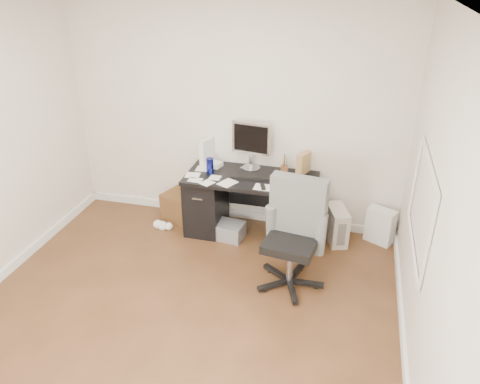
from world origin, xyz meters
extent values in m
plane|color=#432A15|center=(0.00, 0.00, 0.00)|extent=(4.00, 4.00, 0.00)
cube|color=beige|center=(0.00, 2.00, 1.35)|extent=(4.00, 0.02, 2.70)
cube|color=beige|center=(2.00, 0.00, 1.35)|extent=(0.02, 4.00, 2.70)
cube|color=white|center=(0.00, 0.00, 2.70)|extent=(4.00, 4.00, 0.02)
cube|color=silver|center=(0.00, 1.99, 0.05)|extent=(4.00, 0.03, 0.10)
cube|color=silver|center=(1.99, 0.00, 0.05)|extent=(0.03, 4.00, 0.10)
cube|color=black|center=(0.30, 1.65, 0.73)|extent=(1.50, 0.70, 0.04)
cube|color=black|center=(-0.25, 1.65, 0.35)|extent=(0.40, 0.60, 0.71)
cube|color=black|center=(0.85, 1.65, 0.35)|extent=(0.40, 0.60, 0.71)
cube|color=black|center=(0.30, 1.98, 0.45)|extent=(0.70, 0.03, 0.51)
cube|color=black|center=(0.29, 1.64, 0.76)|extent=(0.46, 0.19, 0.03)
sphere|color=#B1B1B6|center=(0.59, 1.59, 0.78)|extent=(0.06, 0.06, 0.05)
cylinder|color=navy|center=(-0.18, 1.63, 0.84)|extent=(0.10, 0.10, 0.19)
cube|color=silver|center=(-0.29, 1.90, 0.91)|extent=(0.20, 0.30, 0.32)
cube|color=#A57D50|center=(0.85, 1.90, 0.87)|extent=(0.18, 0.24, 0.25)
cube|color=yellow|center=(0.89, 1.56, 0.77)|extent=(0.20, 0.25, 0.04)
cube|color=beige|center=(1.31, 1.74, 0.21)|extent=(0.31, 0.46, 0.42)
cube|color=silver|center=(1.79, 1.84, 0.21)|extent=(0.38, 0.35, 0.43)
cube|color=#483315|center=(-0.64, 1.77, 0.18)|extent=(0.46, 0.46, 0.36)
cube|color=#5D5D61|center=(0.08, 1.48, 0.10)|extent=(0.36, 0.31, 0.19)
camera|label=1|loc=(1.37, -3.05, 3.00)|focal=35.00mm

